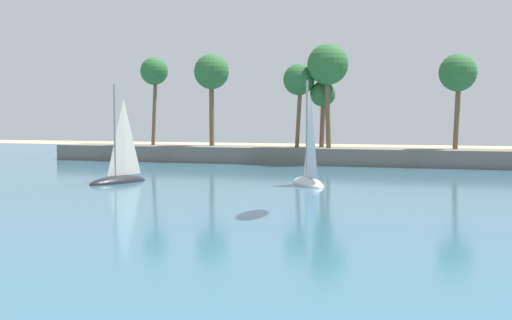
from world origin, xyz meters
The scene contains 4 objects.
sea centered at (0.00, 60.78, 0.03)m, with size 220.00×103.21×0.06m, color #386B84.
palm_headland centered at (-1.73, 72.41, 3.41)m, with size 85.99×6.09×12.62m.
sailboat_toward_headland centered at (-21.43, 46.41, 0.78)m, with size 3.12×5.72×7.95m.
sailboat_far_left centered at (-7.52, 49.42, 0.80)m, with size 4.36×5.71×8.18m.
Camera 1 is at (5.31, 0.37, 4.92)m, focal length 48.85 mm.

